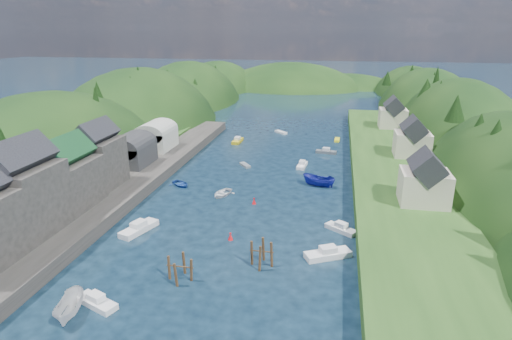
% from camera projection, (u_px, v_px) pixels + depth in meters
% --- Properties ---
extents(ground, '(600.00, 600.00, 0.00)m').
position_uv_depth(ground, '(274.00, 157.00, 96.89)').
color(ground, black).
rests_on(ground, ground).
extents(hillside_left, '(44.00, 245.56, 52.00)m').
position_uv_depth(hillside_left, '(141.00, 151.00, 130.79)').
color(hillside_left, black).
rests_on(hillside_left, ground).
extents(hillside_right, '(36.00, 245.56, 48.00)m').
position_uv_depth(hillside_right, '(454.00, 166.00, 114.46)').
color(hillside_right, black).
rests_on(hillside_right, ground).
extents(far_hills, '(103.00, 68.00, 44.00)m').
position_uv_depth(far_hills, '(313.00, 108.00, 215.60)').
color(far_hills, black).
rests_on(far_hills, ground).
extents(hill_trees, '(90.86, 147.28, 12.50)m').
position_uv_depth(hill_trees, '(283.00, 98.00, 107.43)').
color(hill_trees, black).
rests_on(hill_trees, ground).
extents(quay_left, '(12.00, 110.00, 2.00)m').
position_uv_depth(quay_left, '(109.00, 193.00, 72.93)').
color(quay_left, '#2D2B28').
rests_on(quay_left, ground).
extents(terrace_left_grass, '(12.00, 110.00, 2.50)m').
position_uv_depth(terrace_left_grass, '(72.00, 189.00, 74.11)').
color(terrace_left_grass, '#234719').
rests_on(terrace_left_grass, ground).
extents(quayside_buildings, '(8.00, 35.84, 12.90)m').
position_uv_depth(quayside_buildings, '(41.00, 186.00, 58.69)').
color(quayside_buildings, '#2D2B28').
rests_on(quayside_buildings, quay_left).
extents(boat_sheds, '(7.00, 21.00, 7.50)m').
position_uv_depth(boat_sheds, '(144.00, 141.00, 89.64)').
color(boat_sheds, '#2D2D30').
rests_on(boat_sheds, quay_left).
extents(terrace_right, '(16.00, 120.00, 2.40)m').
position_uv_depth(terrace_right, '(394.00, 172.00, 82.71)').
color(terrace_right, '#234719').
rests_on(terrace_right, ground).
extents(right_bank_cottages, '(9.00, 59.24, 8.41)m').
position_uv_depth(right_bank_cottages, '(407.00, 139.00, 88.47)').
color(right_bank_cottages, beige).
rests_on(right_bank_cottages, terrace_right).
extents(piling_cluster_near, '(3.22, 3.00, 3.49)m').
position_uv_depth(piling_cluster_near, '(180.00, 271.00, 49.22)').
color(piling_cluster_near, '#382314').
rests_on(piling_cluster_near, ground).
extents(piling_cluster_far, '(2.95, 2.78, 3.82)m').
position_uv_depth(piling_cluster_far, '(262.00, 256.00, 52.16)').
color(piling_cluster_far, '#382314').
rests_on(piling_cluster_far, ground).
extents(channel_buoy_near, '(0.70, 0.70, 1.10)m').
position_uv_depth(channel_buoy_near, '(230.00, 237.00, 58.78)').
color(channel_buoy_near, red).
rests_on(channel_buoy_near, ground).
extents(channel_buoy_far, '(0.70, 0.70, 1.10)m').
position_uv_depth(channel_buoy_far, '(254.00, 201.00, 70.76)').
color(channel_buoy_far, red).
rests_on(channel_buoy_far, ground).
extents(moored_boats, '(34.38, 94.25, 2.33)m').
position_uv_depth(moored_boats, '(240.00, 210.00, 66.86)').
color(moored_boats, white).
rests_on(moored_boats, ground).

